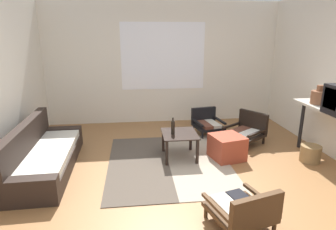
{
  "coord_description": "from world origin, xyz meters",
  "views": [
    {
      "loc": [
        -0.64,
        -3.42,
        2.01
      ],
      "look_at": [
        -0.14,
        0.88,
        0.76
      ],
      "focal_mm": 30.33,
      "sensor_mm": 36.0,
      "label": 1
    }
  ],
  "objects_px": {
    "armchair_corner": "(247,129)",
    "couch": "(43,156)",
    "ottoman_orange": "(227,147)",
    "console_shelf": "(330,117)",
    "armchair_striped_foreground": "(244,210)",
    "wicker_basket": "(310,154)",
    "coffee_table": "(180,138)",
    "clay_vase": "(319,97)",
    "glass_bottle": "(173,127)",
    "armchair_by_window": "(207,122)"
  },
  "relations": [
    {
      "from": "glass_bottle",
      "to": "armchair_striped_foreground",
      "type": "bearing_deg",
      "value": -74.75
    },
    {
      "from": "clay_vase",
      "to": "console_shelf",
      "type": "bearing_deg",
      "value": -90.0
    },
    {
      "from": "armchair_corner",
      "to": "glass_bottle",
      "type": "relative_size",
      "value": 3.02
    },
    {
      "from": "glass_bottle",
      "to": "console_shelf",
      "type": "bearing_deg",
      "value": -11.49
    },
    {
      "from": "armchair_corner",
      "to": "couch",
      "type": "bearing_deg",
      "value": -168.0
    },
    {
      "from": "couch",
      "to": "console_shelf",
      "type": "distance_m",
      "value": 4.41
    },
    {
      "from": "armchair_striped_foreground",
      "to": "armchair_corner",
      "type": "bearing_deg",
      "value": 67.58
    },
    {
      "from": "armchair_corner",
      "to": "ottoman_orange",
      "type": "height_order",
      "value": "armchair_corner"
    },
    {
      "from": "couch",
      "to": "wicker_basket",
      "type": "xyz_separation_m",
      "value": [
        4.2,
        -0.2,
        -0.09
      ]
    },
    {
      "from": "ottoman_orange",
      "to": "wicker_basket",
      "type": "xyz_separation_m",
      "value": [
        1.31,
        -0.27,
        -0.06
      ]
    },
    {
      "from": "ottoman_orange",
      "to": "wicker_basket",
      "type": "distance_m",
      "value": 1.34
    },
    {
      "from": "armchair_striped_foreground",
      "to": "glass_bottle",
      "type": "distance_m",
      "value": 1.93
    },
    {
      "from": "console_shelf",
      "to": "clay_vase",
      "type": "bearing_deg",
      "value": 90.0
    },
    {
      "from": "armchair_by_window",
      "to": "couch",
      "type": "bearing_deg",
      "value": -154.75
    },
    {
      "from": "couch",
      "to": "wicker_basket",
      "type": "bearing_deg",
      "value": -2.71
    },
    {
      "from": "armchair_striped_foreground",
      "to": "wicker_basket",
      "type": "bearing_deg",
      "value": 40.88
    },
    {
      "from": "armchair_corner",
      "to": "clay_vase",
      "type": "xyz_separation_m",
      "value": [
        0.86,
        -0.71,
        0.77
      ]
    },
    {
      "from": "armchair_corner",
      "to": "ottoman_orange",
      "type": "xyz_separation_m",
      "value": [
        -0.61,
        -0.67,
        -0.05
      ]
    },
    {
      "from": "coffee_table",
      "to": "glass_bottle",
      "type": "relative_size",
      "value": 2.28
    },
    {
      "from": "armchair_striped_foreground",
      "to": "coffee_table",
      "type": "bearing_deg",
      "value": 101.67
    },
    {
      "from": "clay_vase",
      "to": "glass_bottle",
      "type": "bearing_deg",
      "value": 176.62
    },
    {
      "from": "armchair_corner",
      "to": "clay_vase",
      "type": "relative_size",
      "value": 2.7
    },
    {
      "from": "armchair_corner",
      "to": "ottoman_orange",
      "type": "bearing_deg",
      "value": -132.16
    },
    {
      "from": "wicker_basket",
      "to": "armchair_striped_foreground",
      "type": "bearing_deg",
      "value": -139.12
    },
    {
      "from": "wicker_basket",
      "to": "couch",
      "type": "bearing_deg",
      "value": 177.29
    },
    {
      "from": "coffee_table",
      "to": "armchair_corner",
      "type": "relative_size",
      "value": 0.76
    },
    {
      "from": "coffee_table",
      "to": "armchair_by_window",
      "type": "relative_size",
      "value": 0.98
    },
    {
      "from": "couch",
      "to": "armchair_striped_foreground",
      "type": "distance_m",
      "value": 3.01
    },
    {
      "from": "coffee_table",
      "to": "armchair_striped_foreground",
      "type": "distance_m",
      "value": 1.91
    },
    {
      "from": "ottoman_orange",
      "to": "clay_vase",
      "type": "height_order",
      "value": "clay_vase"
    },
    {
      "from": "armchair_by_window",
      "to": "armchair_striped_foreground",
      "type": "xyz_separation_m",
      "value": [
        -0.37,
        -3.02,
        0.0
      ]
    },
    {
      "from": "coffee_table",
      "to": "glass_bottle",
      "type": "distance_m",
      "value": 0.23
    },
    {
      "from": "glass_bottle",
      "to": "armchair_by_window",
      "type": "bearing_deg",
      "value": 53.55
    },
    {
      "from": "couch",
      "to": "clay_vase",
      "type": "relative_size",
      "value": 6.75
    },
    {
      "from": "armchair_striped_foreground",
      "to": "ottoman_orange",
      "type": "bearing_deg",
      "value": 77.45
    },
    {
      "from": "armchair_corner",
      "to": "console_shelf",
      "type": "bearing_deg",
      "value": -50.6
    },
    {
      "from": "coffee_table",
      "to": "console_shelf",
      "type": "xyz_separation_m",
      "value": [
        2.25,
        -0.51,
        0.44
      ]
    },
    {
      "from": "ottoman_orange",
      "to": "clay_vase",
      "type": "relative_size",
      "value": 1.57
    },
    {
      "from": "armchair_striped_foreground",
      "to": "glass_bottle",
      "type": "xyz_separation_m",
      "value": [
        -0.5,
        1.84,
        0.32
      ]
    },
    {
      "from": "armchair_corner",
      "to": "coffee_table",
      "type": "bearing_deg",
      "value": -158.54
    },
    {
      "from": "couch",
      "to": "clay_vase",
      "type": "bearing_deg",
      "value": 0.42
    },
    {
      "from": "glass_bottle",
      "to": "wicker_basket",
      "type": "distance_m",
      "value": 2.27
    },
    {
      "from": "armchair_by_window",
      "to": "armchair_striped_foreground",
      "type": "relative_size",
      "value": 0.88
    },
    {
      "from": "ottoman_orange",
      "to": "clay_vase",
      "type": "xyz_separation_m",
      "value": [
        1.47,
        -0.04,
        0.82
      ]
    },
    {
      "from": "wicker_basket",
      "to": "armchair_by_window",
      "type": "bearing_deg",
      "value": 130.52
    },
    {
      "from": "armchair_by_window",
      "to": "armchair_corner",
      "type": "xyz_separation_m",
      "value": [
        0.62,
        -0.61,
        0.02
      ]
    },
    {
      "from": "coffee_table",
      "to": "clay_vase",
      "type": "height_order",
      "value": "clay_vase"
    },
    {
      "from": "coffee_table",
      "to": "armchair_corner",
      "type": "height_order",
      "value": "armchair_corner"
    },
    {
      "from": "couch",
      "to": "armchair_corner",
      "type": "height_order",
      "value": "couch"
    },
    {
      "from": "clay_vase",
      "to": "armchair_striped_foreground",
      "type": "bearing_deg",
      "value": -137.53
    }
  ]
}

